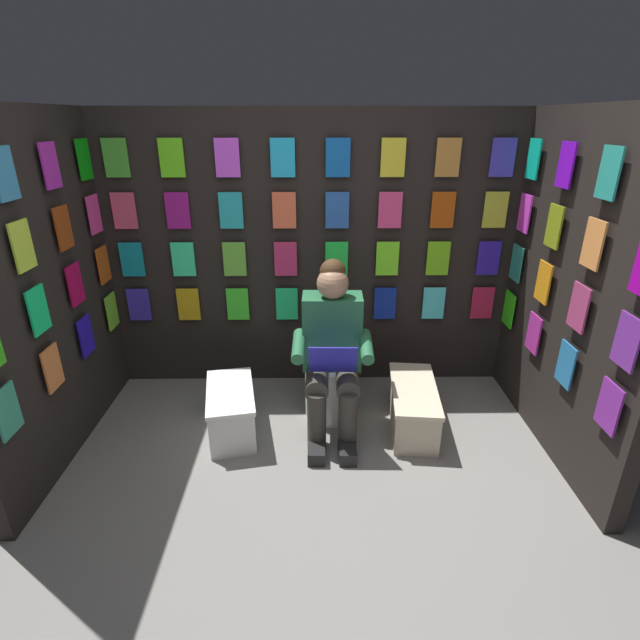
# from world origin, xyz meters

# --- Properties ---
(ground_plane) EXTENTS (30.00, 30.00, 0.00)m
(ground_plane) POSITION_xyz_m (0.00, 0.00, 0.00)
(ground_plane) COLOR gray
(display_wall_back) EXTENTS (3.18, 0.14, 2.11)m
(display_wall_back) POSITION_xyz_m (0.00, -1.72, 1.06)
(display_wall_back) COLOR black
(display_wall_back) RESTS_ON ground
(display_wall_left) EXTENTS (0.14, 1.68, 2.11)m
(display_wall_left) POSITION_xyz_m (-1.59, -0.84, 1.06)
(display_wall_left) COLOR black
(display_wall_left) RESTS_ON ground
(display_wall_right) EXTENTS (0.14, 1.68, 2.11)m
(display_wall_right) POSITION_xyz_m (1.59, -0.84, 1.06)
(display_wall_right) COLOR black
(display_wall_right) RESTS_ON ground
(toilet) EXTENTS (0.41, 0.56, 0.77)m
(toilet) POSITION_xyz_m (-0.14, -1.22, 0.33)
(toilet) COLOR white
(toilet) RESTS_ON ground
(person_reading) EXTENTS (0.53, 0.69, 1.19)m
(person_reading) POSITION_xyz_m (-0.14, -1.00, 0.60)
(person_reading) COLOR #286B42
(person_reading) RESTS_ON ground
(comic_longbox_near) EXTENTS (0.37, 0.74, 0.32)m
(comic_longbox_near) POSITION_xyz_m (-0.71, -0.98, 0.16)
(comic_longbox_near) COLOR beige
(comic_longbox_near) RESTS_ON ground
(comic_longbox_far) EXTENTS (0.41, 0.65, 0.34)m
(comic_longbox_far) POSITION_xyz_m (0.55, -0.93, 0.17)
(comic_longbox_far) COLOR white
(comic_longbox_far) RESTS_ON ground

